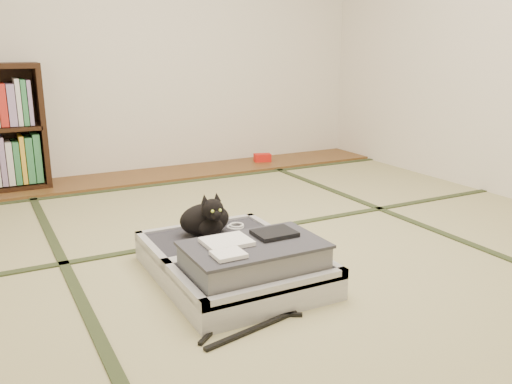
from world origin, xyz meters
name	(u,v)px	position (x,y,z in m)	size (l,w,h in m)	color
floor	(279,256)	(0.00, 0.00, 0.00)	(4.50, 4.50, 0.00)	tan
wood_strip	(158,175)	(0.00, 2.00, 0.01)	(4.00, 0.50, 0.02)	brown
red_item	(262,158)	(1.00, 2.03, 0.06)	(0.15, 0.09, 0.07)	red
tatami_borders	(237,227)	(0.00, 0.49, 0.00)	(4.00, 4.50, 0.01)	#2D381E
suitcase	(236,262)	(-0.33, -0.17, 0.09)	(0.66, 0.89, 0.26)	#BBBBC0
cat	(207,219)	(-0.35, 0.12, 0.22)	(0.30, 0.30, 0.24)	black
cable_coil	(236,226)	(-0.17, 0.17, 0.14)	(0.09, 0.09, 0.02)	white
hanger	(249,325)	(-0.47, -0.58, 0.01)	(0.46, 0.25, 0.01)	black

